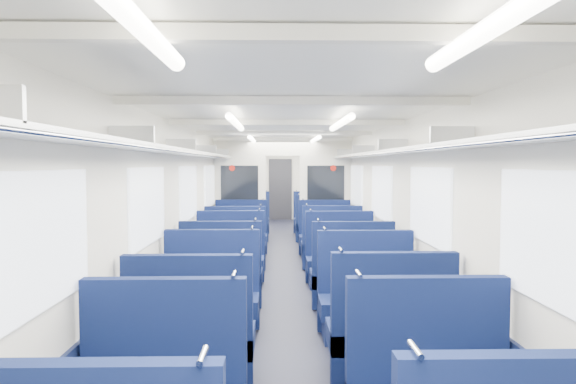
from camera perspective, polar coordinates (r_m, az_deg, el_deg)
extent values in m
cube|color=black|center=(8.12, -0.37, -9.90)|extent=(2.80, 18.00, 0.01)
cube|color=white|center=(7.93, -0.38, 6.88)|extent=(2.80, 18.00, 0.01)
cube|color=beige|center=(8.04, -10.40, -1.60)|extent=(0.02, 18.00, 2.35)
cube|color=#111A3B|center=(8.15, -10.24, -7.39)|extent=(0.03, 17.90, 0.70)
cube|color=beige|center=(8.09, 9.60, -1.57)|extent=(0.02, 18.00, 2.35)
cube|color=#111A3B|center=(8.19, 9.44, -7.33)|extent=(0.03, 17.90, 0.70)
cube|color=beige|center=(16.93, -0.86, 0.90)|extent=(2.80, 0.02, 2.35)
cube|color=#B2B5BA|center=(7.99, -9.18, 4.08)|extent=(0.34, 17.40, 0.04)
cylinder|color=silver|center=(7.97, -7.89, 3.95)|extent=(0.02, 17.40, 0.02)
cube|color=#B2B5BA|center=(4.07, -16.98, 6.08)|extent=(0.34, 0.03, 0.14)
cube|color=#B2B5BA|center=(6.02, -11.81, 5.14)|extent=(0.34, 0.03, 0.14)
cube|color=#B2B5BA|center=(7.99, -9.18, 4.66)|extent=(0.34, 0.03, 0.14)
cube|color=#B2B5BA|center=(9.98, -7.60, 4.36)|extent=(0.34, 0.03, 0.14)
cube|color=#B2B5BA|center=(11.97, -6.55, 4.15)|extent=(0.34, 0.03, 0.14)
cube|color=#B2B5BA|center=(13.96, -5.79, 4.01)|extent=(0.34, 0.03, 0.14)
cube|color=#B2B5BA|center=(15.95, -5.23, 3.90)|extent=(0.34, 0.03, 0.14)
cube|color=#B2B5BA|center=(8.03, 8.39, 4.08)|extent=(0.34, 17.40, 0.04)
cylinder|color=silver|center=(8.00, 7.11, 3.95)|extent=(0.02, 17.40, 0.02)
cube|color=#B2B5BA|center=(4.15, 17.76, 6.01)|extent=(0.34, 0.03, 0.14)
cube|color=#B2B5BA|center=(6.07, 11.57, 5.13)|extent=(0.34, 0.03, 0.14)
cube|color=#B2B5BA|center=(8.03, 8.39, 4.65)|extent=(0.34, 0.03, 0.14)
cube|color=#B2B5BA|center=(10.01, 6.46, 4.36)|extent=(0.34, 0.03, 0.14)
cube|color=#B2B5BA|center=(11.99, 5.17, 4.16)|extent=(0.34, 0.03, 0.14)
cube|color=#B2B5BA|center=(13.98, 4.25, 4.01)|extent=(0.34, 0.03, 0.14)
cube|color=#B2B5BA|center=(15.97, 3.56, 3.90)|extent=(0.34, 0.03, 0.14)
cube|color=white|center=(3.02, -25.93, -5.01)|extent=(0.02, 1.30, 0.75)
cube|color=white|center=(5.19, -15.28, -1.53)|extent=(0.02, 1.30, 0.75)
cube|color=white|center=(7.43, -11.00, -0.10)|extent=(0.02, 1.30, 0.75)
cube|color=white|center=(9.71, -8.71, 0.66)|extent=(0.02, 1.30, 0.75)
cube|color=white|center=(12.49, -7.05, 1.21)|extent=(0.02, 1.30, 0.75)
cube|color=white|center=(14.77, -6.15, 1.51)|extent=(0.02, 1.30, 0.75)
cube|color=white|center=(3.13, 27.57, -4.77)|extent=(0.02, 1.30, 0.75)
cube|color=white|center=(5.25, 15.38, -1.47)|extent=(0.02, 1.30, 0.75)
cube|color=white|center=(7.48, 10.33, -0.08)|extent=(0.02, 1.30, 0.75)
cube|color=white|center=(9.74, 7.61, 0.68)|extent=(0.02, 1.30, 0.75)
cube|color=white|center=(12.51, 5.63, 1.23)|extent=(0.02, 1.30, 0.75)
cube|color=white|center=(14.80, 4.56, 1.52)|extent=(0.02, 1.30, 0.75)
cube|color=silver|center=(1.98, 2.50, 17.14)|extent=(2.70, 0.06, 0.06)
cube|color=silver|center=(3.95, 0.56, 10.10)|extent=(2.70, 0.06, 0.06)
cube|color=silver|center=(5.94, -0.07, 7.75)|extent=(2.70, 0.06, 0.06)
cube|color=silver|center=(7.93, -0.38, 6.59)|extent=(2.70, 0.06, 0.06)
cube|color=silver|center=(9.93, -0.56, 5.89)|extent=(2.70, 0.06, 0.06)
cube|color=silver|center=(11.93, -0.68, 5.43)|extent=(2.70, 0.06, 0.06)
cube|color=silver|center=(13.92, -0.77, 5.10)|extent=(2.70, 0.06, 0.06)
cube|color=silver|center=(15.92, -0.83, 4.85)|extent=(2.70, 0.06, 0.06)
cylinder|color=white|center=(1.54, -18.30, 19.17)|extent=(0.07, 1.60, 0.07)
cylinder|color=white|center=(5.45, -5.80, 7.63)|extent=(0.07, 1.60, 0.07)
cylinder|color=white|center=(8.94, -4.02, 5.87)|extent=(0.07, 1.60, 0.07)
cylinder|color=white|center=(13.43, -3.10, 4.95)|extent=(0.07, 1.60, 0.07)
cylinder|color=white|center=(1.63, 24.62, 18.16)|extent=(0.07, 1.60, 0.07)
cylinder|color=white|center=(5.47, 5.86, 7.60)|extent=(0.07, 1.60, 0.07)
cylinder|color=white|center=(8.95, 3.06, 5.87)|extent=(0.07, 1.60, 0.07)
cylinder|color=white|center=(13.44, 1.61, 4.95)|extent=(0.07, 1.60, 0.07)
cube|color=black|center=(16.88, -0.85, 0.30)|extent=(0.75, 0.06, 2.00)
cube|color=silver|center=(10.48, -5.38, -0.48)|extent=(1.05, 0.08, 2.35)
cube|color=black|center=(10.42, -5.40, 0.74)|extent=(0.76, 0.02, 0.80)
cylinder|color=red|center=(10.42, -6.24, 2.66)|extent=(0.12, 0.01, 0.12)
cube|color=silver|center=(10.50, 4.19, -0.46)|extent=(1.05, 0.08, 2.35)
cube|color=black|center=(10.44, 4.22, 0.75)|extent=(0.76, 0.02, 0.80)
cylinder|color=red|center=(10.44, 5.05, 2.67)|extent=(0.12, 0.01, 0.12)
cube|color=silver|center=(10.44, -0.59, 5.01)|extent=(0.70, 0.08, 0.35)
cylinder|color=silver|center=(1.97, -9.47, -17.50)|extent=(0.02, 0.16, 0.02)
cylinder|color=silver|center=(2.06, 13.99, -16.62)|extent=(0.02, 0.16, 0.02)
cube|color=#0E1B47|center=(3.50, -13.48, -18.09)|extent=(1.03, 0.10, 1.10)
cylinder|color=silver|center=(3.27, -6.03, -9.10)|extent=(0.02, 0.16, 0.02)
cube|color=#0E1B47|center=(3.56, 15.09, -17.72)|extent=(1.03, 0.10, 1.10)
cylinder|color=silver|center=(3.31, 7.87, -8.99)|extent=(0.02, 0.16, 0.02)
cube|color=#0E1B47|center=(4.54, -10.55, -15.93)|extent=(1.03, 0.54, 0.18)
cube|color=#0E173B|center=(4.62, -10.52, -18.52)|extent=(0.95, 0.43, 0.26)
cube|color=#0E1B47|center=(4.27, -11.07, -14.14)|extent=(1.03, 0.10, 1.10)
cylinder|color=silver|center=(4.08, -5.07, -6.65)|extent=(0.02, 0.16, 0.02)
cube|color=#0E1B47|center=(4.66, 11.02, -15.42)|extent=(1.03, 0.54, 0.18)
cube|color=#0E173B|center=(4.73, 10.99, -17.96)|extent=(0.95, 0.43, 0.26)
cube|color=#0E1B47|center=(4.39, 11.68, -13.64)|extent=(1.03, 0.10, 1.10)
cylinder|color=silver|center=(4.18, 5.90, -6.42)|extent=(0.02, 0.16, 0.02)
cube|color=#0E1B47|center=(5.59, -8.68, -12.24)|extent=(1.03, 0.54, 0.18)
cube|color=#0E173B|center=(5.65, -8.66, -14.40)|extent=(0.95, 0.43, 0.26)
cube|color=#0E1B47|center=(5.75, -8.41, -9.59)|extent=(1.03, 0.10, 1.10)
cylinder|color=silver|center=(5.61, -4.02, -3.97)|extent=(0.02, 0.16, 0.02)
cube|color=#0E1B47|center=(5.53, 8.92, -12.40)|extent=(1.03, 0.54, 0.18)
cube|color=#0E173B|center=(5.60, 8.90, -14.58)|extent=(0.95, 0.43, 0.26)
cube|color=#0E1B47|center=(5.69, 8.54, -9.72)|extent=(1.03, 0.10, 1.10)
cylinder|color=silver|center=(5.53, 4.12, -4.07)|extent=(0.02, 0.16, 0.02)
cube|color=#0E1B47|center=(6.81, -7.29, -9.43)|extent=(1.03, 0.54, 0.18)
cube|color=#0E173B|center=(6.86, -7.27, -11.23)|extent=(0.95, 0.43, 0.26)
cube|color=#0E1B47|center=(6.55, -7.50, -8.00)|extent=(1.03, 0.10, 1.10)
cylinder|color=silver|center=(6.43, -3.67, -3.06)|extent=(0.02, 0.16, 0.02)
cube|color=#0E1B47|center=(6.77, 6.95, -9.50)|extent=(1.03, 0.54, 0.18)
cube|color=#0E173B|center=(6.82, 6.94, -11.31)|extent=(0.95, 0.43, 0.26)
cube|color=#0E1B47|center=(6.51, 7.25, -8.07)|extent=(1.03, 0.10, 1.10)
cylinder|color=silver|center=(6.38, 3.40, -3.11)|extent=(0.02, 0.16, 0.02)
cube|color=#0E1B47|center=(7.78, -6.52, -7.85)|extent=(1.03, 0.54, 0.18)
cube|color=#0E173B|center=(7.82, -6.51, -9.44)|extent=(0.95, 0.43, 0.26)
cube|color=#0E1B47|center=(7.95, -6.38, -6.02)|extent=(1.03, 0.10, 1.10)
cylinder|color=silver|center=(7.86, -3.23, -1.94)|extent=(0.02, 0.16, 0.02)
cube|color=#0E1B47|center=(7.72, 5.91, -7.93)|extent=(1.03, 0.54, 0.18)
cube|color=#0E173B|center=(7.77, 5.90, -9.52)|extent=(0.95, 0.43, 0.26)
cube|color=#0E1B47|center=(7.90, 5.71, -6.08)|extent=(1.03, 0.10, 1.10)
cylinder|color=silver|center=(7.79, 2.55, -1.98)|extent=(0.02, 0.16, 0.02)
cube|color=#0E1B47|center=(9.03, -5.77, -6.31)|extent=(1.03, 0.54, 0.18)
cube|color=#0E173B|center=(9.07, -5.77, -7.68)|extent=(0.95, 0.43, 0.26)
cube|color=#0E1B47|center=(8.78, -5.89, -5.15)|extent=(1.03, 0.10, 1.10)
cylinder|color=silver|center=(8.69, -3.05, -1.45)|extent=(0.02, 0.16, 0.02)
cube|color=#0E1B47|center=(9.13, 4.77, -6.20)|extent=(1.03, 0.54, 0.18)
cube|color=#0E173B|center=(9.17, 4.76, -7.56)|extent=(0.95, 0.43, 0.26)
cube|color=#0E1B47|center=(8.88, 4.93, -5.06)|extent=(1.03, 0.10, 1.10)
cylinder|color=silver|center=(8.78, 2.11, -1.40)|extent=(0.02, 0.16, 0.02)
cube|color=#0E1B47|center=(10.16, -5.27, -5.25)|extent=(1.03, 0.54, 0.18)
cube|color=#0E173B|center=(10.19, -5.26, -6.48)|extent=(0.95, 0.43, 0.26)
cube|color=#0E1B47|center=(10.35, -5.19, -3.89)|extent=(1.03, 0.10, 1.10)
cylinder|color=silver|center=(10.27, -2.77, -0.74)|extent=(0.02, 0.16, 0.02)
cube|color=#0E1B47|center=(10.09, 4.19, -5.31)|extent=(1.03, 0.54, 0.18)
cube|color=#0E173B|center=(10.12, 4.18, -6.54)|extent=(0.95, 0.43, 0.26)
cube|color=#0E1B47|center=(10.28, 4.07, -3.94)|extent=(1.03, 0.10, 1.10)
cylinder|color=silver|center=(10.19, 1.64, -0.77)|extent=(0.02, 0.16, 0.02)
cube|color=#0E1B47|center=(12.18, -4.60, -3.86)|extent=(1.03, 0.54, 0.18)
cube|color=#0E173B|center=(12.21, -4.59, -4.88)|extent=(0.95, 0.43, 0.26)
cube|color=#0E1B47|center=(11.94, -4.66, -2.95)|extent=(1.03, 0.10, 1.10)
cylinder|color=silver|center=(11.87, -2.57, -0.22)|extent=(0.02, 0.16, 0.02)
cube|color=#0E1B47|center=(12.18, 3.23, -3.85)|extent=(1.03, 0.54, 0.18)
cube|color=#0E173B|center=(12.21, 3.23, -4.88)|extent=(0.95, 0.43, 0.26)
cube|color=#0E1B47|center=(11.94, 3.32, -2.95)|extent=(1.03, 0.10, 1.10)
cylinder|color=silver|center=(11.86, 1.23, -0.22)|extent=(0.02, 0.16, 0.02)
cube|color=#0E1B47|center=(13.18, -4.34, -3.32)|extent=(1.03, 0.54, 0.18)
cube|color=#0E173B|center=(13.21, -4.34, -4.27)|extent=(0.95, 0.43, 0.26)
cube|color=#0E1B47|center=(13.38, -4.30, -2.30)|extent=(1.03, 0.10, 1.10)
cylinder|color=silver|center=(13.32, -2.43, 0.14)|extent=(0.02, 0.16, 0.02)
cube|color=#0E1B47|center=(13.25, 2.87, -3.29)|extent=(1.03, 0.54, 0.18)
cube|color=#0E173B|center=(13.27, 2.87, -4.23)|extent=(0.95, 0.43, 0.26)
cube|color=#0E1B47|center=(13.44, 2.80, -2.27)|extent=(1.03, 0.10, 1.10)
cylinder|color=silver|center=(13.38, 0.94, 0.16)|extent=(0.02, 0.16, 0.02)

